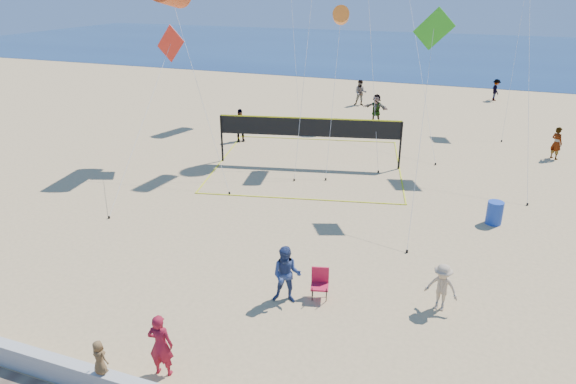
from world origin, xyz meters
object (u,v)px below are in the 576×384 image
(woman, at_px, (161,345))
(trash_barrel, at_px, (495,213))
(volleyball_net, at_px, (309,133))
(camp_chair, at_px, (320,282))

(woman, bearing_deg, trash_barrel, -133.52)
(trash_barrel, relative_size, volleyball_net, 0.08)
(woman, bearing_deg, camp_chair, -131.25)
(woman, relative_size, volleyball_net, 0.15)
(trash_barrel, bearing_deg, camp_chair, -124.12)
(woman, xyz_separation_m, volleyball_net, (-1.41, 15.16, 0.84))
(volleyball_net, bearing_deg, camp_chair, -82.65)
(woman, height_order, volleyball_net, volleyball_net)
(camp_chair, distance_m, volleyball_net, 11.65)
(volleyball_net, bearing_deg, woman, -97.08)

